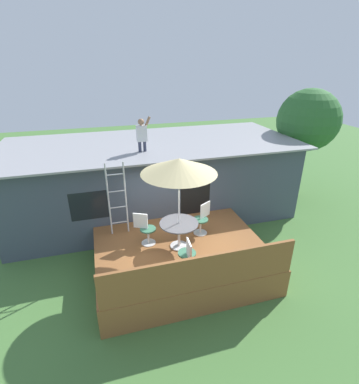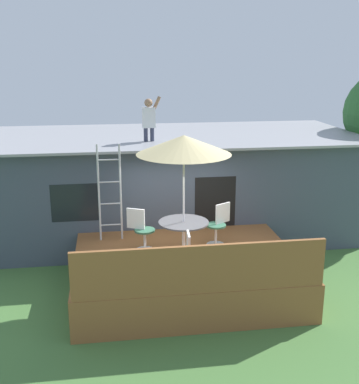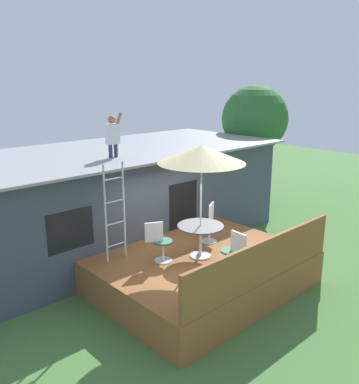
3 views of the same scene
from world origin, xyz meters
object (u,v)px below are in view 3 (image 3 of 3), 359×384
at_px(patio_chair_left, 160,242).
at_px(person_figure, 113,133).
at_px(patio_umbrella, 202,154).
at_px(patio_chair_near, 233,252).
at_px(patio_table, 200,232).
at_px(backyard_tree, 255,119).
at_px(step_ladder, 115,212).
at_px(patio_chair_right, 210,223).

bearing_deg(patio_chair_left, person_figure, 106.32).
relative_size(patio_umbrella, person_figure, 2.29).
bearing_deg(person_figure, patio_chair_near, -84.28).
bearing_deg(patio_umbrella, person_figure, 99.59).
bearing_deg(patio_chair_near, patio_table, -0.00).
height_order(patio_chair_left, backyard_tree, backyard_tree).
xyz_separation_m(patio_table, patio_umbrella, (0.00, 0.00, 1.76)).
distance_m(patio_table, patio_umbrella, 1.76).
distance_m(patio_table, patio_chair_near, 1.04).
bearing_deg(backyard_tree, person_figure, -173.19).
distance_m(patio_umbrella, person_figure, 2.72).
bearing_deg(patio_umbrella, step_ladder, 142.02).
height_order(patio_chair_right, backyard_tree, backyard_tree).
xyz_separation_m(person_figure, backyard_tree, (6.83, 0.82, -0.15)).
xyz_separation_m(patio_chair_near, backyard_tree, (6.46, 4.51, 1.98)).
xyz_separation_m(patio_umbrella, backyard_tree, (6.38, 3.48, 0.09)).
bearing_deg(patio_table, patio_chair_left, 153.77).
bearing_deg(backyard_tree, patio_chair_near, -145.06).
xyz_separation_m(patio_table, person_figure, (-0.45, 2.67, 2.00)).
relative_size(patio_table, person_figure, 0.94).
relative_size(patio_umbrella, patio_chair_left, 2.76).
xyz_separation_m(person_figure, patio_chair_near, (0.37, -3.70, -2.13)).
distance_m(patio_table, patio_chair_left, 0.95).
bearing_deg(patio_chair_near, backyard_tree, -50.62).
height_order(patio_chair_left, patio_chair_near, same).
bearing_deg(step_ladder, patio_chair_right, -15.52).
relative_size(person_figure, backyard_tree, 0.25).
relative_size(patio_chair_left, patio_chair_near, 1.00).
relative_size(patio_chair_left, patio_chair_right, 1.00).
distance_m(patio_table, patio_chair_right, 1.00).
distance_m(patio_chair_near, backyard_tree, 8.13).
distance_m(patio_chair_right, backyard_tree, 6.58).
bearing_deg(person_figure, backyard_tree, 6.81).
relative_size(person_figure, patio_chair_right, 1.21).
xyz_separation_m(patio_umbrella, patio_chair_right, (0.85, 0.51, -1.89)).
bearing_deg(patio_chair_near, person_figure, 10.16).
relative_size(person_figure, patio_chair_near, 1.21).
bearing_deg(patio_chair_near, step_ladder, 37.08).
bearing_deg(backyard_tree, patio_chair_left, -157.00).
bearing_deg(patio_umbrella, patio_chair_left, 153.77).
bearing_deg(patio_chair_left, patio_umbrella, 0.00).
bearing_deg(patio_chair_right, patio_chair_near, 27.98).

